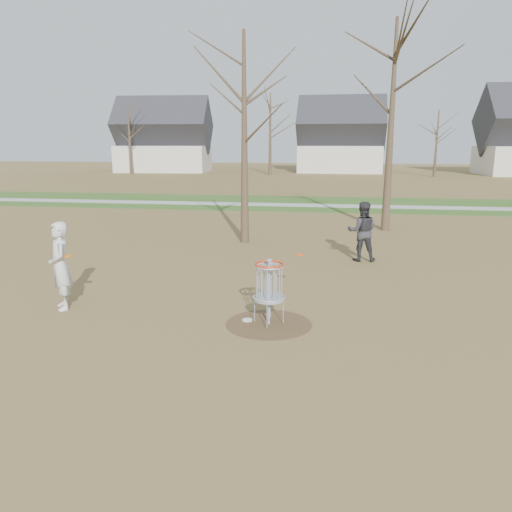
{
  "coord_description": "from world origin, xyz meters",
  "views": [
    {
      "loc": [
        1.22,
        -9.72,
        3.71
      ],
      "look_at": [
        -0.5,
        1.5,
        1.1
      ],
      "focal_mm": 35.0,
      "sensor_mm": 36.0,
      "label": 1
    }
  ],
  "objects": [
    {
      "name": "ground",
      "position": [
        0.0,
        0.0,
        0.0
      ],
      "size": [
        160.0,
        160.0,
        0.0
      ],
      "primitive_type": "plane",
      "color": "brown",
      "rests_on": "ground"
    },
    {
      "name": "green_band",
      "position": [
        0.0,
        21.0,
        0.01
      ],
      "size": [
        160.0,
        8.0,
        0.01
      ],
      "primitive_type": "cube",
      "color": "#2D5119",
      "rests_on": "ground"
    },
    {
      "name": "footpath",
      "position": [
        0.0,
        20.0,
        0.01
      ],
      "size": [
        160.0,
        1.5,
        0.01
      ],
      "primitive_type": "cube",
      "color": "#9E9E99",
      "rests_on": "green_band"
    },
    {
      "name": "dirt_circle",
      "position": [
        0.0,
        0.0,
        0.01
      ],
      "size": [
        1.8,
        1.8,
        0.01
      ],
      "primitive_type": "cylinder",
      "color": "#47331E",
      "rests_on": "ground"
    },
    {
      "name": "player_standing",
      "position": [
        -4.75,
        0.3,
        0.99
      ],
      "size": [
        0.81,
        0.87,
        1.99
      ],
      "primitive_type": "imported",
      "rotation": [
        0.0,
        0.0,
        -0.93
      ],
      "color": "silver",
      "rests_on": "ground"
    },
    {
      "name": "player_throwing",
      "position": [
        2.18,
        6.11,
        0.94
      ],
      "size": [
        0.95,
        0.75,
        1.89
      ],
      "primitive_type": "imported",
      "rotation": [
        0.0,
        0.0,
        3.18
      ],
      "color": "#2D2C31",
      "rests_on": "ground"
    },
    {
      "name": "disc_grounded",
      "position": [
        -0.48,
        0.13,
        0.02
      ],
      "size": [
        0.22,
        0.22,
        0.02
      ],
      "primitive_type": "cylinder",
      "color": "white",
      "rests_on": "dirt_circle"
    },
    {
      "name": "discs_in_play",
      "position": [
        -1.87,
        1.08,
        1.17
      ],
      "size": [
        5.22,
        1.91,
        0.22
      ],
      "color": "#FF450D",
      "rests_on": "ground"
    },
    {
      "name": "disc_golf_basket",
      "position": [
        0.0,
        0.0,
        0.91
      ],
      "size": [
        0.64,
        0.64,
        1.35
      ],
      "color": "#9EA3AD",
      "rests_on": "ground"
    },
    {
      "name": "bare_trees",
      "position": [
        1.78,
        35.79,
        5.35
      ],
      "size": [
        52.62,
        44.98,
        9.0
      ],
      "color": "#382B1E",
      "rests_on": "ground"
    },
    {
      "name": "houses_row",
      "position": [
        4.32,
        52.56,
        3.52
      ],
      "size": [
        56.51,
        10.01,
        7.26
      ],
      "color": "silver",
      "rests_on": "ground"
    }
  ]
}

